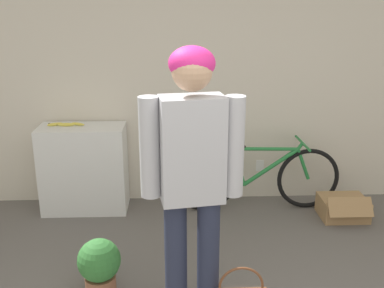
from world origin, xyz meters
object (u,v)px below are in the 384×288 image
object	(u,v)px
potted_plant	(99,266)
banana	(66,124)
bicycle	(256,177)
person	(192,166)
cardboard_box	(343,208)

from	to	relation	value
potted_plant	banana	bearing A→B (deg)	109.25
bicycle	person	bearing A→B (deg)	-114.98
bicycle	banana	distance (m)	1.91
cardboard_box	potted_plant	distance (m)	2.41
cardboard_box	potted_plant	xyz separation A→B (m)	(-2.13, -1.13, 0.14)
person	cardboard_box	xyz separation A→B (m)	(1.50, 1.37, -0.96)
banana	cardboard_box	xyz separation A→B (m)	(2.63, -0.32, -0.77)
person	banana	xyz separation A→B (m)	(-1.13, 1.68, -0.19)
person	bicycle	xyz separation A→B (m)	(0.69, 1.58, -0.72)
person	banana	bearing A→B (deg)	115.06
bicycle	potted_plant	bearing A→B (deg)	-135.88
person	bicycle	world-z (taller)	person
banana	person	bearing A→B (deg)	-56.06
banana	bicycle	bearing A→B (deg)	-3.25
bicycle	banana	size ratio (longest dim) A/B	4.55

